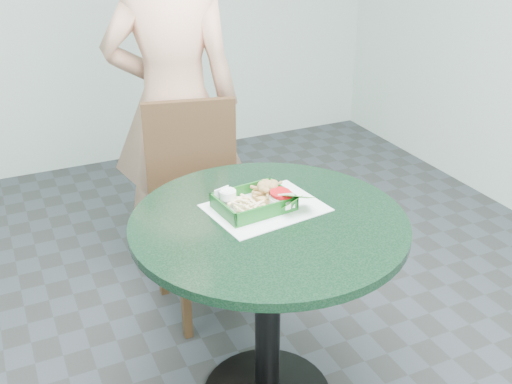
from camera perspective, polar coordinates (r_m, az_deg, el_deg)
name	(u,v)px	position (r m, az deg, el deg)	size (l,w,h in m)	color
cafe_table	(268,268)	(2.03, 1.18, -7.22)	(0.90, 0.90, 0.75)	black
dining_chair	(200,194)	(2.63, -5.35, -0.19)	(0.40, 0.40, 0.93)	#3F241A
diner_person	(173,85)	(2.76, -7.95, 10.09)	(0.69, 0.45, 1.88)	tan
placemat	(265,213)	(2.00, 0.89, -2.02)	(0.37, 0.28, 0.00)	white
food_basket	(254,210)	(1.99, -0.20, -1.72)	(0.24, 0.17, 0.05)	#13551A
crab_sandwich	(270,195)	(2.01, 1.33, -0.30)	(0.11, 0.11, 0.07)	tan
fries_pile	(244,207)	(1.96, -1.19, -1.47)	(0.10, 0.11, 0.04)	beige
sauce_ramekin	(229,198)	(2.00, -2.62, -0.59)	(0.06, 0.06, 0.03)	white
garnish_cup	(285,205)	(1.97, 2.75, -1.26)	(0.12, 0.12, 0.05)	white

